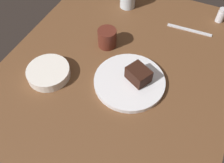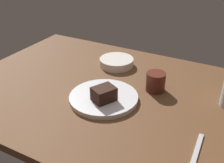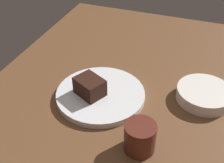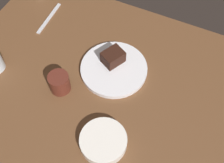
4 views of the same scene
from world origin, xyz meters
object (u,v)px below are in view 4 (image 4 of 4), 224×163
Objects in this scene: side_bowl at (103,141)px; butter_knife at (49,18)px; coffee_cup at (59,83)px; dessert_plate at (114,69)px; chocolate_cake_slice at (113,57)px.

butter_knife is (-46.01, 40.60, -1.50)cm from side_bowl.
side_bowl is 26.57cm from coffee_cup.
dessert_plate is at bearing 47.53° from coffee_cup.
coffee_cup reaches higher than butter_knife.
side_bowl is at bearing -27.80° from coffee_cup.
coffee_cup reaches higher than side_bowl.
butter_knife is at bearing 160.96° from dessert_plate.
chocolate_cake_slice is 36.89cm from butter_knife.
coffee_cup is (-12.65, -18.08, -0.58)cm from chocolate_cake_slice.
side_bowl is (9.21, -27.91, 0.86)cm from dessert_plate.
dessert_plate is 3.26× the size of chocolate_cake_slice.
dessert_plate is 1.64× the size of side_bowl.
side_bowl is (10.79, -30.44, -2.56)cm from chocolate_cake_slice.
chocolate_cake_slice is at bearing 71.34° from butter_knife.
dessert_plate is at bearing 68.40° from butter_knife.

